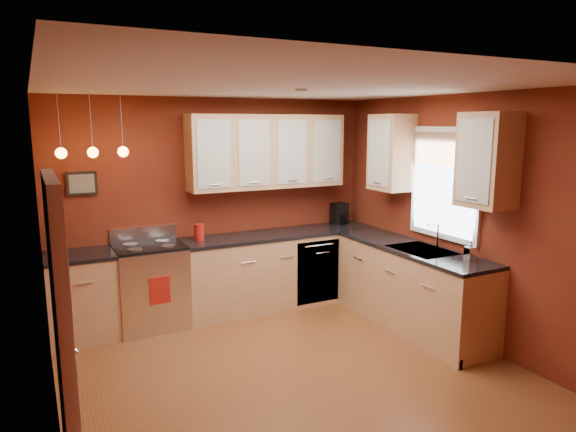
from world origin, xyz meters
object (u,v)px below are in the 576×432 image
sink (422,252)px  soap_pump (470,250)px  gas_range (151,286)px  red_canister (199,232)px  coffee_maker (340,214)px

sink → soap_pump: (0.13, -0.55, 0.13)m
gas_range → soap_pump: size_ratio=5.54×
red_canister → sink: bearing=-37.1°
gas_range → soap_pump: soap_pump is taller
sink → red_canister: (-2.03, 1.54, 0.12)m
gas_range → red_canister: size_ratio=5.77×
gas_range → coffee_maker: size_ratio=3.85×
sink → soap_pump: size_ratio=3.49×
sink → soap_pump: 0.58m
sink → coffee_maker: 1.65m
coffee_maker → gas_range: bearing=-177.7°
gas_range → coffee_maker: coffee_maker is taller
gas_range → red_canister: (0.59, 0.04, 0.56)m
sink → red_canister: size_ratio=3.64×
gas_range → coffee_maker: bearing=3.1°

